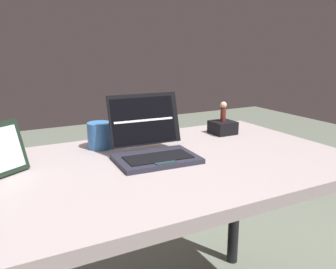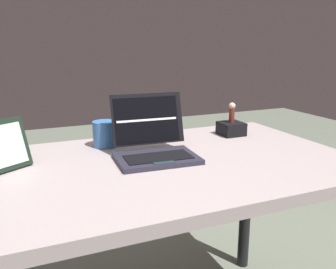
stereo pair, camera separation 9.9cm
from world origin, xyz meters
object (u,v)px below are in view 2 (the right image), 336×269
laptop_front (154,145)px  figurine (232,111)px  figurine_stand (231,129)px  coffee_mug (106,134)px  photo_frame (7,145)px

laptop_front → figurine: size_ratio=3.26×
figurine_stand → coffee_mug: size_ratio=0.71×
photo_frame → figurine_stand: (0.87, 0.10, -0.05)m
laptop_front → coffee_mug: bearing=120.2°
figurine → coffee_mug: size_ratio=0.63×
photo_frame → coffee_mug: (0.34, 0.13, -0.03)m
figurine → coffee_mug: figurine is taller
figurine → coffee_mug: 0.54m
photo_frame → figurine: 0.88m
figurine_stand → coffee_mug: coffee_mug is taller
laptop_front → photo_frame: 0.46m
photo_frame → coffee_mug: 0.37m
laptop_front → figurine_stand: (0.42, 0.16, -0.02)m
laptop_front → coffee_mug: laptop_front is taller
photo_frame → figurine_stand: bearing=6.3°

